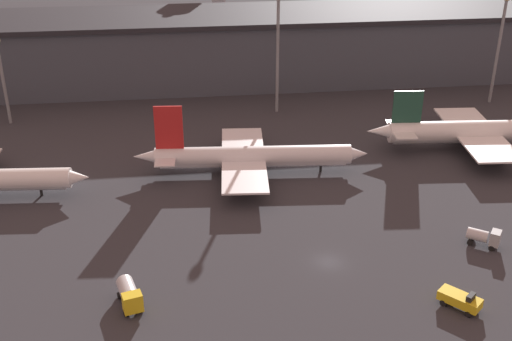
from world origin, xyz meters
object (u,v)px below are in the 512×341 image
at_px(airplane_2, 250,157).
at_px(service_vehicle_2, 129,294).
at_px(airplane_3, 484,132).
at_px(service_vehicle_1, 460,300).
at_px(service_vehicle_4, 484,237).

xyz_separation_m(airplane_2, service_vehicle_2, (-20.67, -37.97, -1.52)).
xyz_separation_m(airplane_2, airplane_3, (48.63, 5.20, 0.42)).
xyz_separation_m(airplane_3, service_vehicle_2, (-69.29, -43.16, -1.94)).
height_order(service_vehicle_1, service_vehicle_4, service_vehicle_4).
relative_size(airplane_3, service_vehicle_1, 8.55).
height_order(airplane_2, service_vehicle_4, airplane_2).
bearing_deg(airplane_3, service_vehicle_2, -143.61).
distance_m(airplane_3, service_vehicle_4, 38.34).
relative_size(service_vehicle_2, service_vehicle_4, 1.27).
distance_m(service_vehicle_1, service_vehicle_2, 44.20).
bearing_deg(service_vehicle_4, airplane_2, 173.84).
bearing_deg(airplane_3, service_vehicle_4, -109.72).
bearing_deg(service_vehicle_2, service_vehicle_1, 66.80).
bearing_deg(service_vehicle_4, airplane_3, 101.71).
relative_size(airplane_2, service_vehicle_1, 7.82).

